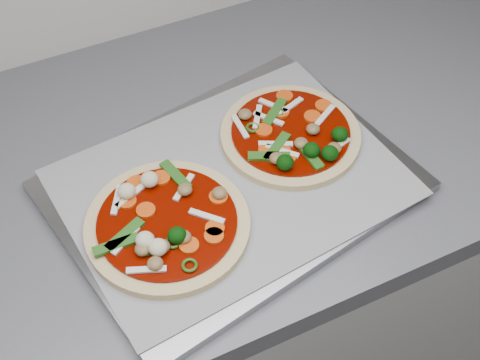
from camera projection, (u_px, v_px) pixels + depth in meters
name	position (u px, v px, depth m)	size (l,w,h in m)	color
baking_tray	(231.00, 186.00, 0.91)	(0.46, 0.34, 0.01)	gray
parchment	(231.00, 182.00, 0.91)	(0.44, 0.32, 0.00)	gray
pizza_left	(166.00, 224.00, 0.85)	(0.26, 0.26, 0.04)	tan
pizza_right	(292.00, 135.00, 0.95)	(0.26, 0.26, 0.03)	tan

